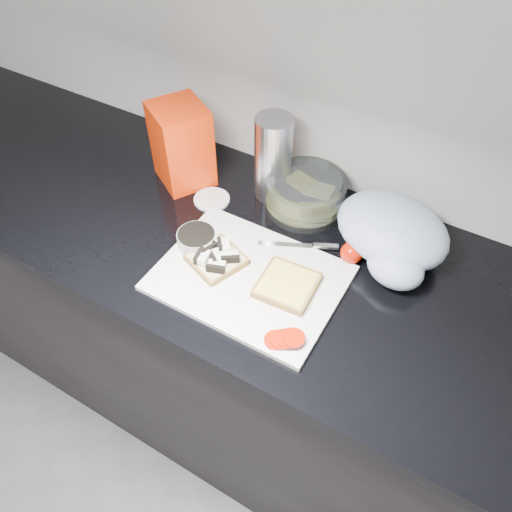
{
  "coord_description": "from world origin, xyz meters",
  "views": [
    {
      "loc": [
        0.34,
        0.49,
        1.76
      ],
      "look_at": [
        -0.03,
        1.13,
        0.95
      ],
      "focal_mm": 35.0,
      "sensor_mm": 36.0,
      "label": 1
    }
  ],
  "objects_px": {
    "cutting_board": "(249,278)",
    "glass_bowl": "(305,194)",
    "bread_bag": "(182,145)",
    "steel_canister": "(273,158)"
  },
  "relations": [
    {
      "from": "cutting_board",
      "to": "glass_bowl",
      "type": "relative_size",
      "value": 1.99
    },
    {
      "from": "steel_canister",
      "to": "cutting_board",
      "type": "bearing_deg",
      "value": -70.61
    },
    {
      "from": "cutting_board",
      "to": "steel_canister",
      "type": "height_order",
      "value": "steel_canister"
    },
    {
      "from": "cutting_board",
      "to": "glass_bowl",
      "type": "distance_m",
      "value": 0.28
    },
    {
      "from": "glass_bowl",
      "to": "bread_bag",
      "type": "relative_size",
      "value": 0.94
    },
    {
      "from": "cutting_board",
      "to": "glass_bowl",
      "type": "bearing_deg",
      "value": 90.64
    },
    {
      "from": "steel_canister",
      "to": "bread_bag",
      "type": "bearing_deg",
      "value": -164.52
    },
    {
      "from": "bread_bag",
      "to": "glass_bowl",
      "type": "bearing_deg",
      "value": 41.39
    },
    {
      "from": "bread_bag",
      "to": "steel_canister",
      "type": "relative_size",
      "value": 0.97
    },
    {
      "from": "cutting_board",
      "to": "steel_canister",
      "type": "relative_size",
      "value": 1.8
    }
  ]
}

